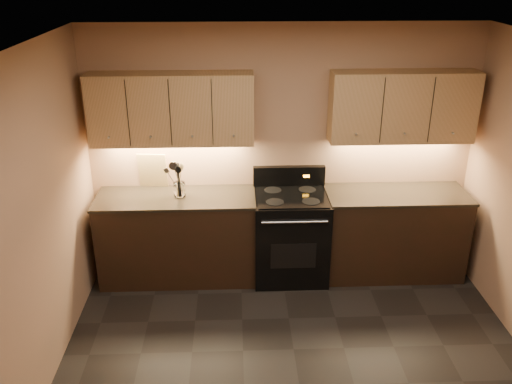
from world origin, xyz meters
TOP-DOWN VIEW (x-y plane):
  - ceiling at (0.00, 0.00)m, footprint 4.00×4.00m
  - wall_back at (0.00, 2.00)m, footprint 4.00×0.04m
  - wall_left at (-2.00, 0.00)m, footprint 0.04×4.00m
  - counter_left at (-1.10, 1.70)m, footprint 1.62×0.62m
  - counter_right at (1.18, 1.70)m, footprint 1.46×0.62m
  - stove at (0.08, 1.68)m, footprint 0.76×0.68m
  - upper_cab_left at (-1.10, 1.85)m, footprint 1.60×0.30m
  - upper_cab_right at (1.18, 1.85)m, footprint 1.44×0.30m
  - outlet_plate at (-1.30, 1.99)m, footprint 0.08×0.01m
  - utensil_crock at (-1.06, 1.71)m, footprint 0.15×0.15m
  - cutting_board at (-1.35, 1.96)m, footprint 0.31×0.11m
  - wooden_spoon at (-1.07, 1.71)m, footprint 0.12×0.11m
  - black_spoon at (-1.05, 1.73)m, footprint 0.07×0.15m
  - black_turner at (-1.06, 1.69)m, footprint 0.11×0.14m
  - steel_spatula at (-1.04, 1.73)m, footprint 0.23×0.14m
  - steel_skimmer at (-1.02, 1.70)m, footprint 0.18×0.11m

SIDE VIEW (x-z plane):
  - counter_left at x=-1.10m, z-range 0.00..0.93m
  - counter_right at x=1.18m, z-range 0.00..0.93m
  - stove at x=0.08m, z-range -0.09..1.05m
  - utensil_crock at x=-1.06m, z-range 0.92..1.07m
  - wooden_spoon at x=-1.07m, z-range 0.94..1.27m
  - black_spoon at x=-1.05m, z-range 0.94..1.29m
  - cutting_board at x=-1.35m, z-range 0.93..1.31m
  - steel_spatula at x=-1.04m, z-range 0.94..1.30m
  - black_turner at x=-1.06m, z-range 0.94..1.30m
  - outlet_plate at x=-1.30m, z-range 1.06..1.18m
  - steel_skimmer at x=-1.02m, z-range 0.94..1.31m
  - wall_back at x=0.00m, z-range 0.00..2.60m
  - wall_left at x=-2.00m, z-range 0.00..2.60m
  - upper_cab_left at x=-1.10m, z-range 1.45..2.15m
  - upper_cab_right at x=1.18m, z-range 1.45..2.15m
  - ceiling at x=0.00m, z-range 2.60..2.60m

